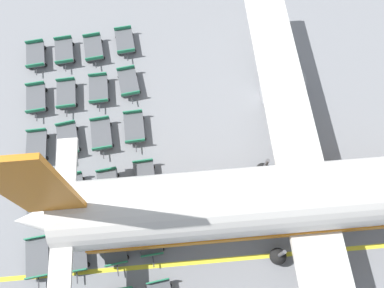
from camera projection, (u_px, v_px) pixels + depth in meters
The scene contains 23 objects.
ground_plane at pixel (264, 30), 32.72m from camera, with size 500.00×500.00×0.00m, color gray.
airplane at pixel (324, 196), 23.04m from camera, with size 34.74×38.21×12.67m.
baggage_dolly_row_near_col_a at pixel (36, 55), 31.02m from camera, with size 3.33×1.81×0.92m.
baggage_dolly_row_near_col_b at pixel (36, 99), 29.29m from camera, with size 3.33×1.79×0.92m.
baggage_dolly_row_near_col_c at pixel (37, 147), 27.58m from camera, with size 3.30×1.69×0.92m.
baggage_dolly_row_near_col_d at pixel (38, 199), 25.94m from camera, with size 3.34×1.83×0.92m.
baggage_dolly_row_near_col_e at pixel (38, 257), 24.32m from camera, with size 3.33×1.80×0.92m.
baggage_dolly_row_mid_a_col_a at pixel (64, 52), 31.18m from camera, with size 3.33×1.80×0.92m.
baggage_dolly_row_mid_a_col_b at pixel (66, 94), 29.45m from camera, with size 3.31×1.72×0.92m.
baggage_dolly_row_mid_a_col_c at pixel (68, 139), 27.84m from camera, with size 3.35×1.88×0.92m.
baggage_dolly_row_mid_a_col_d at pixel (74, 192), 26.16m from camera, with size 3.34×1.85×0.92m.
baggage_dolly_row_mid_a_col_e at pixel (76, 252), 24.47m from camera, with size 3.32×1.78×0.92m.
baggage_dolly_row_mid_b_col_a at pixel (94, 49), 31.31m from camera, with size 3.34×1.83×0.92m.
baggage_dolly_row_mid_b_col_b at pixel (99, 90), 29.64m from camera, with size 3.30×1.70×0.92m.
baggage_dolly_row_mid_b_col_c at pixel (101, 135), 28.00m from camera, with size 3.33×1.79×0.92m.
baggage_dolly_row_mid_b_col_d at pixel (109, 187), 26.29m from camera, with size 3.33×1.82×0.92m.
baggage_dolly_row_mid_b_col_e at pixel (115, 245), 24.64m from camera, with size 3.34×1.84×0.92m.
baggage_dolly_row_far_col_a at pixel (125, 42), 31.61m from camera, with size 3.33×1.80×0.92m.
baggage_dolly_row_far_col_b at pixel (129, 83), 29.91m from camera, with size 3.34×1.86×0.92m.
baggage_dolly_row_far_col_c at pixel (134, 128), 28.23m from camera, with size 3.31×1.72×0.92m.
baggage_dolly_row_far_col_d at pixel (145, 179), 26.56m from camera, with size 3.31×1.73×0.92m.
baggage_dolly_row_far_col_e at pixel (150, 237), 24.88m from camera, with size 3.32×1.75×0.92m.
stand_guidance_stripe at pixel (200, 262), 24.65m from camera, with size 0.51×26.57×0.01m.
Camera 1 is at (22.06, -8.01, 25.67)m, focal length 35.00 mm.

